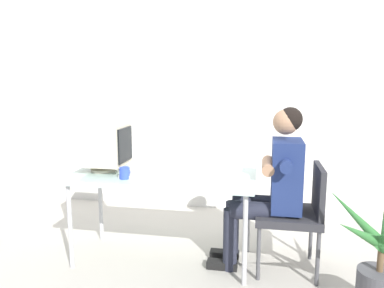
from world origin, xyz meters
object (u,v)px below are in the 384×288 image
Objects in this scene: potted_plant at (380,264)px; desk_mug at (125,173)px; desk at (163,180)px; office_chair at (296,210)px; keyboard at (139,171)px; person_seated at (271,183)px; crt_monitor at (103,144)px.

potted_plant reaches higher than desk_mug.
office_chair is (1.05, 0.02, -0.19)m from desk.
person_seated is at bearing 0.80° from keyboard.
potted_plant is at bearing -45.99° from office_chair.
crt_monitor reaches higher than potted_plant.
keyboard is at bearing -179.20° from person_seated.
person_seated is at bearing 11.22° from desk_mug.
desk is 1.76× the size of office_chair.
crt_monitor is 2.16m from potted_plant.
crt_monitor is at bearing -179.40° from person_seated.
keyboard is 0.53× the size of potted_plant.
crt_monitor is 0.37m from desk_mug.
person_seated is 1.54× the size of potted_plant.
desk is at bearing 162.94° from potted_plant.
office_chair reaches higher than potted_plant.
crt_monitor is 0.31× the size of person_seated.
office_chair is at bearing 1.13° from desk.
potted_plant is 9.31× the size of desk_mug.
crt_monitor is at bearing -179.47° from office_chair.
crt_monitor is at bearing 179.91° from keyboard.
desk_mug is (-1.76, 0.27, 0.43)m from potted_plant.
crt_monitor is at bearing 141.63° from desk_mug.
desk is at bearing 38.91° from desk_mug.
desk is 0.33m from desk_mug.
potted_plant reaches higher than desk.
office_chair is (1.55, 0.01, -0.46)m from crt_monitor.
office_chair is (1.25, 0.01, -0.25)m from keyboard.
keyboard is (-0.20, 0.01, 0.06)m from desk.
potted_plant is at bearing -17.06° from desk.
crt_monitor reaches higher than desk_mug.
crt_monitor reaches higher than desk.
person_seated is at bearing 0.60° from crt_monitor.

